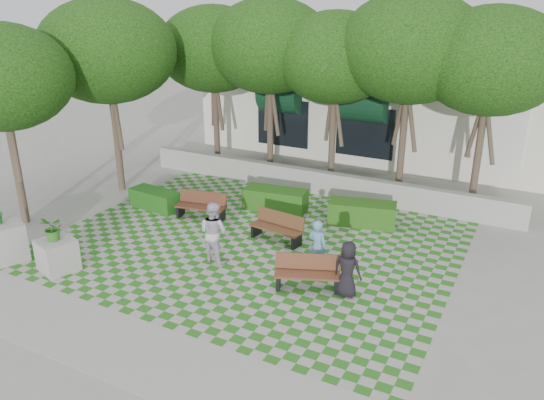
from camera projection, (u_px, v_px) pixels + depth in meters
The scene contains 18 objects.
ground at pixel (233, 258), 15.47m from camera, with size 90.00×90.00×0.00m, color gray.
lawn at pixel (250, 245), 16.29m from camera, with size 12.00×12.00×0.00m, color #2B721E.
sidewalk_south at pixel (120, 346), 11.59m from camera, with size 16.00×2.00×0.01m, color #9E9B93.
sidewalk_west at pixel (80, 205), 19.42m from camera, with size 2.00×12.00×0.01m, color #9E9B93.
retaining_wall at pixel (317, 182), 20.43m from camera, with size 15.00×0.36×0.90m, color #9E9B93.
bench_east at pixel (307, 273), 13.76m from camera, with size 1.78×1.16×0.89m.
bench_mid at pixel (277, 228), 16.44m from camera, with size 1.77×0.79×0.90m.
bench_west at pixel (201, 206), 18.13m from camera, with size 1.80×0.88×0.91m.
hedge_midright at pixel (362, 213), 17.66m from camera, with size 2.20×0.88×0.77m, color #224F15.
hedge_midleft at pixel (276, 199), 18.86m from camera, with size 2.21×0.89×0.77m, color #204F15.
hedge_west at pixel (155, 199), 19.02m from camera, with size 1.91×0.77×0.67m, color #194D14.
planter_front at pixel (56, 248), 14.59m from camera, with size 1.13×1.13×1.62m.
planter_back at pixel (2, 240), 15.18m from camera, with size 1.45×1.45×1.85m.
person_blue at pixel (317, 247), 14.35m from camera, with size 0.58×0.38×1.59m, color #6494B8.
person_dark at pixel (348, 269), 13.30m from camera, with size 0.73×0.47×1.49m, color black.
person_white at pixel (214, 232), 15.03m from camera, with size 0.87×0.68×1.80m, color silver.
tree_row at pixel (272, 54), 19.33m from camera, with size 17.70×13.40×7.41m.
building at pixel (400, 98), 25.78m from camera, with size 18.00×8.92×5.15m.
Camera 1 is at (7.45, -11.70, 7.15)m, focal length 35.00 mm.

